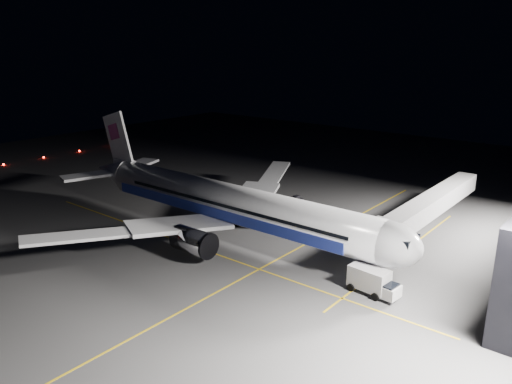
{
  "coord_description": "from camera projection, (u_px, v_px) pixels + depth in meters",
  "views": [
    {
      "loc": [
        46.21,
        -51.28,
        27.58
      ],
      "look_at": [
        0.67,
        4.88,
        6.0
      ],
      "focal_mm": 35.0,
      "sensor_mm": 36.0,
      "label": 1
    }
  ],
  "objects": [
    {
      "name": "guide_line_side",
      "position": [
        401.0,
        254.0,
        68.1
      ],
      "size": [
        0.25,
        40.0,
        0.01
      ],
      "primitive_type": "cube",
      "color": "gold",
      "rests_on": "ground"
    },
    {
      "name": "taxiway_lights",
      "position": [
        4.0,
        165.0,
        117.33
      ],
      "size": [
        0.44,
        60.44,
        0.44
      ],
      "color": "#FF140A",
      "rests_on": "ground"
    },
    {
      "name": "ground",
      "position": [
        232.0,
        237.0,
        73.94
      ],
      "size": [
        200.0,
        200.0,
        0.0
      ],
      "primitive_type": "plane",
      "color": "#4C4C4F",
      "rests_on": "ground"
    },
    {
      "name": "safety_cone_a",
      "position": [
        283.0,
        214.0,
        82.81
      ],
      "size": [
        0.45,
        0.45,
        0.68
      ],
      "primitive_type": "cone",
      "color": "orange",
      "rests_on": "ground"
    },
    {
      "name": "guide_line_cross",
      "position": [
        203.0,
        250.0,
        69.47
      ],
      "size": [
        70.0,
        0.25,
        0.01
      ],
      "primitive_type": "cube",
      "color": "gold",
      "rests_on": "ground"
    },
    {
      "name": "airliner",
      "position": [
        226.0,
        203.0,
        73.11
      ],
      "size": [
        61.48,
        54.22,
        16.64
      ],
      "color": "silver",
      "rests_on": "ground"
    },
    {
      "name": "guide_line_main",
      "position": [
        287.0,
        254.0,
        67.9
      ],
      "size": [
        0.25,
        80.0,
        0.01
      ],
      "primitive_type": "cube",
      "color": "gold",
      "rests_on": "ground"
    },
    {
      "name": "jet_bridge",
      "position": [
        426.0,
        208.0,
        72.79
      ],
      "size": [
        3.6,
        34.4,
        6.3
      ],
      "color": "#B2B2B7",
      "rests_on": "ground"
    },
    {
      "name": "safety_cone_b",
      "position": [
        280.0,
        220.0,
        79.98
      ],
      "size": [
        0.43,
        0.43,
        0.65
      ],
      "primitive_type": "cone",
      "color": "orange",
      "rests_on": "ground"
    },
    {
      "name": "service_truck",
      "position": [
        373.0,
        281.0,
        56.77
      ],
      "size": [
        6.14,
        3.07,
        3.03
      ],
      "rotation": [
        0.0,
        0.0,
        -0.1
      ],
      "color": "silver",
      "rests_on": "ground"
    },
    {
      "name": "baggage_tug",
      "position": [
        296.0,
        200.0,
        88.92
      ],
      "size": [
        2.45,
        2.09,
        1.59
      ],
      "rotation": [
        0.0,
        0.0,
        -0.17
      ],
      "color": "black",
      "rests_on": "ground"
    },
    {
      "name": "safety_cone_c",
      "position": [
        241.0,
        206.0,
        87.26
      ],
      "size": [
        0.4,
        0.4,
        0.6
      ],
      "primitive_type": "cone",
      "color": "orange",
      "rests_on": "ground"
    }
  ]
}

